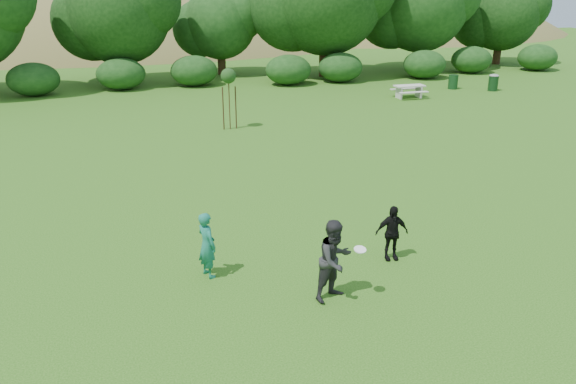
# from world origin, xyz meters

# --- Properties ---
(ground) EXTENTS (120.00, 120.00, 0.00)m
(ground) POSITION_xyz_m (0.00, 0.00, 0.00)
(ground) COLOR #19470C
(ground) RESTS_ON ground
(player_teal) EXTENTS (0.59, 0.70, 1.62)m
(player_teal) POSITION_xyz_m (-2.59, 0.90, 0.81)
(player_teal) COLOR #176A58
(player_teal) RESTS_ON ground
(player_grey) EXTENTS (1.11, 1.02, 1.86)m
(player_grey) POSITION_xyz_m (-0.06, -0.86, 0.93)
(player_grey) COLOR #272629
(player_grey) RESTS_ON ground
(player_black) EXTENTS (0.88, 0.45, 1.44)m
(player_black) POSITION_xyz_m (1.97, 0.48, 0.72)
(player_black) COLOR black
(player_black) RESTS_ON ground
(trash_can_near) EXTENTS (0.60, 0.60, 0.90)m
(trash_can_near) POSITION_xyz_m (16.31, 20.92, 0.45)
(trash_can_near) COLOR #153A1B
(trash_can_near) RESTS_ON ground
(frisbee) EXTENTS (0.27, 0.27, 0.08)m
(frisbee) POSITION_xyz_m (0.44, -1.04, 1.20)
(frisbee) COLOR white
(frisbee) RESTS_ON ground
(sapling) EXTENTS (0.70, 0.70, 2.85)m
(sapling) POSITION_xyz_m (0.53, 14.65, 2.42)
(sapling) COLOR #402719
(sapling) RESTS_ON ground
(picnic_table) EXTENTS (1.80, 1.48, 0.76)m
(picnic_table) POSITION_xyz_m (12.17, 19.02, 0.52)
(picnic_table) COLOR beige
(picnic_table) RESTS_ON ground
(trash_can_lidded) EXTENTS (0.60, 0.60, 1.05)m
(trash_can_lidded) POSITION_xyz_m (18.40, 19.64, 0.54)
(trash_can_lidded) COLOR #123317
(trash_can_lidded) RESTS_ON ground
(hillside) EXTENTS (150.00, 72.00, 52.00)m
(hillside) POSITION_xyz_m (-0.56, 68.45, -11.97)
(hillside) COLOR olive
(hillside) RESTS_ON ground
(tree_row) EXTENTS (53.92, 10.38, 9.62)m
(tree_row) POSITION_xyz_m (3.23, 28.68, 4.87)
(tree_row) COLOR #3A2616
(tree_row) RESTS_ON ground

